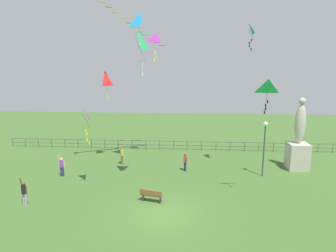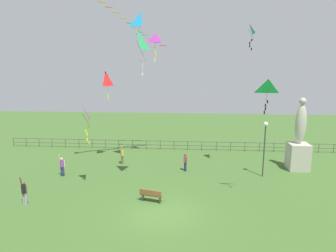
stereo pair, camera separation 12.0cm
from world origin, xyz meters
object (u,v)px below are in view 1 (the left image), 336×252
Objects in this scene: person_3 at (24,191)px; kite_4 at (141,22)px; lamppost at (265,137)px; kite_3 at (83,115)px; person_2 at (62,165)px; kite_1 at (137,42)px; park_bench at (151,195)px; person_0 at (122,155)px; person_1 at (185,161)px; kite_2 at (155,40)px; kite_5 at (268,88)px; statue_monument at (298,147)px; kite_6 at (105,80)px; kite_0 at (248,30)px.

person_3 is 0.72× the size of kite_4.
kite_3 is at bearing -166.20° from lamppost.
person_2 is 0.60× the size of kite_1.
person_2 is 11.54m from kite_1.
person_2 reaches higher than park_bench.
lamppost is 13.59m from kite_4.
person_1 reaches higher than person_0.
kite_2 reaches higher than person_3.
kite_3 reaches higher than person_2.
kite_1 is at bearing 10.01° from kite_3.
kite_5 is (8.69, -6.83, -4.90)m from kite_4.
statue_monument is at bearing -0.90° from person_0.
kite_5 is (14.83, -3.68, 6.47)m from person_2.
person_1 is 12.29m from person_3.
lamppost reaches higher than person_3.
kite_3 is at bearing -88.11° from kite_6.
kite_2 is (-9.06, 3.96, 7.79)m from lamppost.
kite_0 is at bearing 92.22° from kite_5.
person_0 is at bearing 116.76° from kite_1.
park_bench is at bearing -109.38° from person_1.
statue_monument is 2.94× the size of kite_5.
person_2 is 13.36m from kite_2.
kite_1 reaches higher than kite_5.
kite_6 is (-7.33, 2.54, 6.67)m from person_1.
park_bench is at bearing -65.10° from kite_1.
kite_5 reaches higher than statue_monument.
statue_monument is at bearing 55.83° from kite_5.
kite_6 is (-12.29, 8.18, 0.18)m from kite_5.
person_3 is 15.40m from kite_4.
kite_0 is at bearing 8.45° from person_2.
kite_3 is (-7.11, -4.06, 4.47)m from person_1.
person_0 is 0.84× the size of person_2.
kite_6 is (-5.22, 8.54, 7.10)m from park_bench.
kite_3 is (2.75, -2.10, 4.46)m from person_2.
lamppost is at bearing 13.80° from kite_3.
kite_0 reaches higher than lamppost.
statue_monument is at bearing 17.50° from kite_3.
person_1 is at bearing -48.43° from kite_2.
kite_2 is (0.50, 6.57, 0.72)m from kite_1.
kite_3 is at bearing -103.71° from person_0.
kite_3 is (-3.79, -0.67, -4.95)m from kite_1.
person_0 is at bearing 116.12° from park_bench.
kite_2 reaches higher than lamppost.
park_bench is at bearing -21.21° from kite_3.
person_0 is at bearing 173.21° from kite_0.
person_1 is at bearing 34.90° from person_3.
person_3 is at bearing -157.28° from statue_monument.
lamppost is 14.62m from kite_6.
park_bench is 1.02× the size of person_0.
kite_3 is at bearing -160.20° from kite_0.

